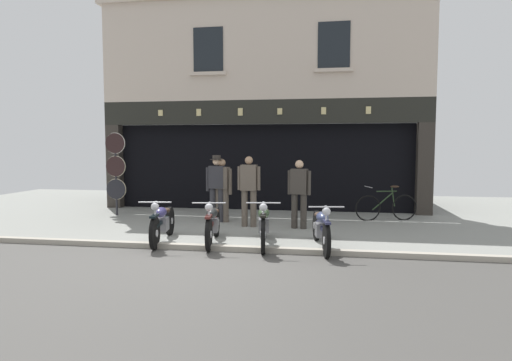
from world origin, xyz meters
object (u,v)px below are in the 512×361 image
(motorcycle_left, at_px, (162,222))
(motorcycle_center_right, at_px, (321,227))
(motorcycle_center, at_px, (264,223))
(shopkeeper_center, at_px, (249,188))
(assistant_far_right, at_px, (222,187))
(salesman_right, at_px, (299,191))
(tyre_sign_pole, at_px, (116,167))
(salesman_left, at_px, (217,185))
(motorcycle_center_left, at_px, (213,223))
(leaning_bicycle, at_px, (387,206))
(advert_board_near, at_px, (333,154))

(motorcycle_left, height_order, motorcycle_center_right, motorcycle_left)
(motorcycle_center, relative_size, shopkeeper_center, 1.23)
(motorcycle_left, bearing_deg, assistant_far_right, -112.66)
(motorcycle_center, distance_m, salesman_right, 1.99)
(assistant_far_right, bearing_deg, tyre_sign_pole, 1.40)
(salesman_left, xyz_separation_m, salesman_right, (2.14, -0.56, -0.06))
(salesman_right, bearing_deg, assistant_far_right, -4.67)
(motorcycle_left, height_order, salesman_right, salesman_right)
(motorcycle_center_left, bearing_deg, salesman_left, -85.78)
(motorcycle_center_left, height_order, motorcycle_center, motorcycle_center)
(salesman_left, bearing_deg, motorcycle_center_left, 101.66)
(motorcycle_left, height_order, leaning_bicycle, leaning_bicycle)
(motorcycle_center_left, xyz_separation_m, salesman_left, (-0.54, 2.42, 0.53))
(motorcycle_left, height_order, advert_board_near, advert_board_near)
(shopkeeper_center, relative_size, assistant_far_right, 1.05)
(shopkeeper_center, bearing_deg, advert_board_near, -123.09)
(motorcycle_center_left, relative_size, motorcycle_center, 0.93)
(salesman_right, relative_size, advert_board_near, 1.56)
(motorcycle_left, xyz_separation_m, advert_board_near, (3.45, 4.80, 1.29))
(motorcycle_left, relative_size, salesman_left, 1.15)
(salesman_left, relative_size, assistant_far_right, 1.06)
(motorcycle_left, relative_size, motorcycle_center_left, 1.01)
(motorcycle_left, relative_size, tyre_sign_pole, 0.85)
(tyre_sign_pole, bearing_deg, motorcycle_center_left, -40.07)
(motorcycle_left, relative_size, shopkeeper_center, 1.15)
(motorcycle_center_right, bearing_deg, leaning_bicycle, -123.96)
(motorcycle_center, relative_size, salesman_left, 1.22)
(assistant_far_right, bearing_deg, motorcycle_center_right, 146.91)
(motorcycle_left, relative_size, motorcycle_center, 0.94)
(salesman_right, distance_m, advert_board_near, 3.11)
(motorcycle_left, distance_m, advert_board_near, 6.05)
(motorcycle_left, bearing_deg, motorcycle_center, 172.93)
(leaning_bicycle, bearing_deg, salesman_left, 85.76)
(salesman_left, distance_m, salesman_right, 2.21)
(motorcycle_center_left, distance_m, salesman_right, 2.50)
(salesman_right, distance_m, tyre_sign_pole, 5.36)
(motorcycle_center_left, distance_m, shopkeeper_center, 2.02)
(salesman_right, bearing_deg, motorcycle_center, 84.43)
(motorcycle_center_right, bearing_deg, tyre_sign_pole, -37.02)
(motorcycle_center, bearing_deg, salesman_right, -114.48)
(salesman_right, relative_size, tyre_sign_pole, 0.70)
(motorcycle_center, xyz_separation_m, leaning_bicycle, (2.77, 3.35, -0.07))
(motorcycle_center, xyz_separation_m, tyre_sign_pole, (-4.64, 3.02, 0.92))
(motorcycle_left, distance_m, shopkeeper_center, 2.47)
(tyre_sign_pole, height_order, advert_board_near, tyre_sign_pole)
(salesman_left, height_order, shopkeeper_center, salesman_left)
(motorcycle_center_left, bearing_deg, advert_board_near, -125.22)
(salesman_right, height_order, advert_board_near, advert_board_near)
(shopkeeper_center, bearing_deg, motorcycle_left, 56.13)
(assistant_far_right, xyz_separation_m, tyre_sign_pole, (-3.20, 0.59, 0.46))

